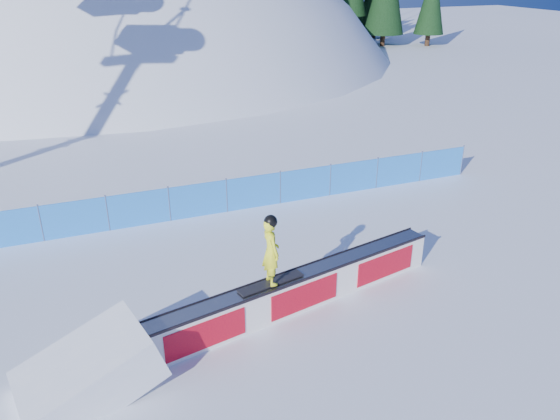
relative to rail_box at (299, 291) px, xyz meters
name	(u,v)px	position (x,y,z in m)	size (l,w,h in m)	color
ground	(239,280)	(-1.01, 1.78, -0.49)	(160.00, 160.00, 0.00)	white
snow_hill	(124,230)	(-1.01, 43.78, -18.49)	(64.00, 64.00, 64.00)	white
safety_fence	(199,200)	(-1.01, 6.28, 0.11)	(22.05, 0.05, 1.30)	#2682ED
rail_box	(299,291)	(0.00, 0.00, 0.00)	(8.29, 2.33, 1.00)	white
snow_ramp	(92,389)	(-5.11, -1.10, -0.49)	(2.65, 1.77, 0.99)	white
snowboarder	(271,251)	(-0.80, -0.17, 1.39)	(1.75, 0.67, 1.80)	black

